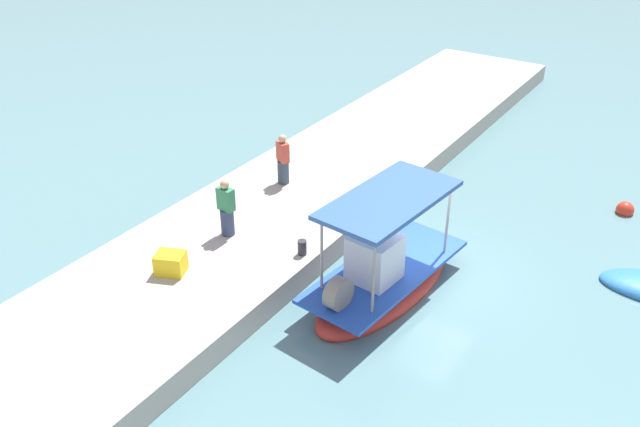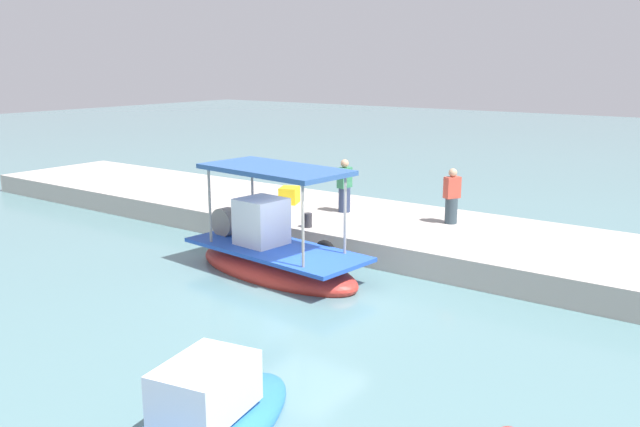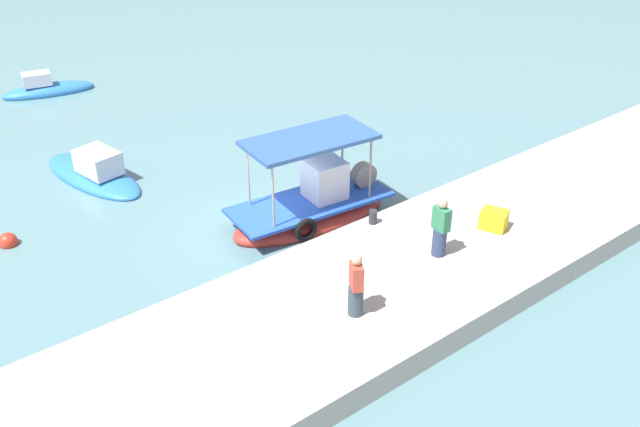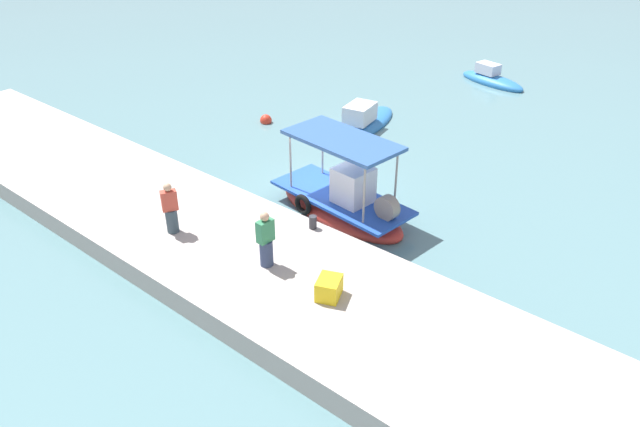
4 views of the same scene
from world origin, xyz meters
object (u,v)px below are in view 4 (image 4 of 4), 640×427
(cargo_crate, at_px, (329,288))
(moored_boat_near, at_px, (492,80))
(fisherman_by_crate, at_px, (171,210))
(mooring_bollard, at_px, (313,222))
(fisherman_near_bollard, at_px, (266,242))
(marker_buoy, at_px, (266,120))
(main_fishing_boat, at_px, (343,202))
(moored_boat_mid, at_px, (363,122))

(cargo_crate, bearing_deg, moored_boat_near, 105.00)
(fisherman_by_crate, bearing_deg, cargo_crate, 5.73)
(mooring_bollard, relative_size, cargo_crate, 0.58)
(fisherman_near_bollard, xyz_separation_m, fisherman_by_crate, (-3.41, -0.57, -0.02))
(cargo_crate, height_order, marker_buoy, cargo_crate)
(fisherman_near_bollard, height_order, moored_boat_near, fisherman_near_bollard)
(fisherman_near_bollard, height_order, mooring_bollard, fisherman_near_bollard)
(main_fishing_boat, relative_size, moored_boat_mid, 1.05)
(fisherman_by_crate, bearing_deg, marker_buoy, 119.37)
(cargo_crate, bearing_deg, moored_boat_mid, 122.51)
(fisherman_by_crate, relative_size, moored_boat_mid, 0.32)
(cargo_crate, bearing_deg, marker_buoy, 141.06)
(main_fishing_boat, xyz_separation_m, moored_boat_near, (-2.53, 16.31, -0.31))
(fisherman_by_crate, xyz_separation_m, marker_buoy, (-5.30, 9.41, -1.34))
(fisherman_near_bollard, bearing_deg, moored_boat_near, 99.11)
(cargo_crate, distance_m, moored_boat_near, 21.54)
(main_fishing_boat, relative_size, fisherman_by_crate, 3.30)
(fisherman_near_bollard, bearing_deg, cargo_crate, -0.04)
(fisherman_by_crate, bearing_deg, fisherman_near_bollard, 9.45)
(fisherman_near_bollard, distance_m, fisherman_by_crate, 3.46)
(moored_boat_mid, bearing_deg, fisherman_by_crate, -82.36)
(fisherman_by_crate, bearing_deg, main_fishing_boat, 62.65)
(main_fishing_boat, bearing_deg, moored_boat_near, 98.82)
(marker_buoy, height_order, moored_boat_mid, moored_boat_mid)
(marker_buoy, distance_m, moored_boat_mid, 4.48)
(fisherman_by_crate, xyz_separation_m, moored_boat_mid, (-1.60, 11.95, -1.26))
(main_fishing_boat, relative_size, moored_boat_near, 1.31)
(fisherman_by_crate, height_order, mooring_bollard, fisherman_by_crate)
(mooring_bollard, distance_m, marker_buoy, 10.70)
(cargo_crate, xyz_separation_m, marker_buoy, (-10.95, 8.85, -0.87))
(moored_boat_near, bearing_deg, fisherman_near_bollard, -80.89)
(main_fishing_boat, distance_m, fisherman_by_crate, 5.76)
(mooring_bollard, bearing_deg, moored_boat_mid, 117.56)
(moored_boat_near, height_order, moored_boat_mid, moored_boat_mid)
(fisherman_near_bollard, xyz_separation_m, cargo_crate, (2.24, -0.00, -0.49))
(cargo_crate, xyz_separation_m, moored_boat_mid, (-7.26, 11.39, -0.79))
(fisherman_near_bollard, relative_size, cargo_crate, 2.34)
(fisherman_by_crate, xyz_separation_m, moored_boat_near, (0.08, 21.36, -1.27))
(main_fishing_boat, xyz_separation_m, moored_boat_mid, (-4.21, 6.91, -0.30))
(mooring_bollard, xyz_separation_m, moored_boat_mid, (-4.74, 9.08, -0.73))
(marker_buoy, bearing_deg, fisherman_by_crate, -60.63)
(mooring_bollard, height_order, moored_boat_near, mooring_bollard)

